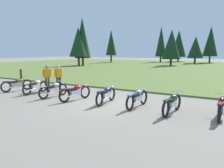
{
  "coord_description": "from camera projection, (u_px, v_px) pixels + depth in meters",
  "views": [
    {
      "loc": [
        6.0,
        -9.4,
        2.59
      ],
      "look_at": [
        0.0,
        0.6,
        0.9
      ],
      "focal_mm": 36.71,
      "sensor_mm": 36.0,
      "label": 1
    }
  ],
  "objects": [
    {
      "name": "ground_plane",
      "position": [
        106.0,
        103.0,
        11.4
      ],
      "size": [
        140.0,
        140.0,
        0.0
      ],
      "primitive_type": "plane",
      "color": "gray"
    },
    {
      "name": "grass_moorland",
      "position": [
        201.0,
        69.0,
        33.22
      ],
      "size": [
        80.0,
        44.0,
        0.1
      ],
      "primitive_type": "cube",
      "color": "#5B7033",
      "rests_on": "ground"
    },
    {
      "name": "forest_treeline",
      "position": [
        181.0,
        41.0,
        43.87
      ],
      "size": [
        33.18,
        27.42,
        8.76
      ],
      "color": "#47331E",
      "rests_on": "ground"
    },
    {
      "name": "motorcycle_olive",
      "position": [
        17.0,
        84.0,
        14.85
      ],
      "size": [
        0.72,
        2.07,
        0.88
      ],
      "color": "black",
      "rests_on": "ground"
    },
    {
      "name": "motorcycle_cream",
      "position": [
        36.0,
        86.0,
        14.06
      ],
      "size": [
        0.62,
        2.1,
        0.88
      ],
      "color": "black",
      "rests_on": "ground"
    },
    {
      "name": "motorcycle_silver",
      "position": [
        54.0,
        89.0,
        12.89
      ],
      "size": [
        0.62,
        2.1,
        0.88
      ],
      "color": "black",
      "rests_on": "ground"
    },
    {
      "name": "motorcycle_red",
      "position": [
        75.0,
        92.0,
        12.05
      ],
      "size": [
        0.66,
        2.08,
        0.88
      ],
      "color": "black",
      "rests_on": "ground"
    },
    {
      "name": "motorcycle_navy",
      "position": [
        106.0,
        95.0,
        11.36
      ],
      "size": [
        0.62,
        2.1,
        0.88
      ],
      "color": "black",
      "rests_on": "ground"
    },
    {
      "name": "motorcycle_sky_blue",
      "position": [
        137.0,
        98.0,
        10.55
      ],
      "size": [
        0.62,
        2.1,
        0.88
      ],
      "color": "black",
      "rests_on": "ground"
    },
    {
      "name": "motorcycle_british_green",
      "position": [
        172.0,
        103.0,
        9.47
      ],
      "size": [
        0.62,
        2.1,
        0.88
      ],
      "color": "black",
      "rests_on": "ground"
    },
    {
      "name": "motorcycle_maroon",
      "position": [
        221.0,
        107.0,
        8.89
      ],
      "size": [
        0.62,
        2.1,
        0.88
      ],
      "color": "black",
      "rests_on": "ground"
    },
    {
      "name": "rider_with_back_turned",
      "position": [
        58.0,
        76.0,
        15.04
      ],
      "size": [
        0.32,
        0.53,
        1.67
      ],
      "color": "black",
      "rests_on": "ground"
    },
    {
      "name": "rider_near_row_end",
      "position": [
        47.0,
        76.0,
        15.05
      ],
      "size": [
        0.4,
        0.45,
        1.67
      ],
      "color": "#4C4233",
      "rests_on": "ground"
    },
    {
      "name": "trail_marker_post",
      "position": [
        21.0,
        77.0,
        17.39
      ],
      "size": [
        0.12,
        0.12,
        1.22
      ],
      "primitive_type": "cube",
      "color": "#47331E",
      "rests_on": "ground"
    }
  ]
}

